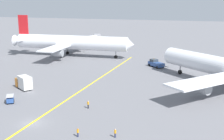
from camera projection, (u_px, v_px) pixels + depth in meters
The scene contains 10 objects.
ground_plane at pixel (32, 123), 55.53m from camera, with size 600.00×600.00×0.00m, color slate.
taxiway_stripe at pixel (58, 106), 64.78m from camera, with size 0.50×120.00×0.01m, color yellow.
airliner_at_gate_left at pixel (71, 43), 120.75m from camera, with size 52.30×38.50×16.50m.
pushback_tug at pixel (156, 63), 102.20m from camera, with size 7.86×7.42×2.87m.
gse_baggage_cart_near_cluster at pixel (10, 99), 66.49m from camera, with size 2.83×3.15×1.71m.
gse_catering_truck_tall at pixel (24, 82), 76.73m from camera, with size 6.20×5.20×3.50m.
ground_crew_wing_walker_right at pixel (78, 132), 49.86m from camera, with size 0.36×0.36×1.57m.
ground_crew_ramp_agent_by_cones at pixel (88, 104), 63.02m from camera, with size 0.47×0.36×1.70m.
ground_crew_marshaller_foreground at pixel (115, 133), 49.62m from camera, with size 0.39×0.44×1.57m.
jet_bridge at pixel (87, 40), 140.63m from camera, with size 8.39×23.46×6.05m.
Camera 1 is at (30.20, -44.59, 22.53)m, focal length 47.49 mm.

